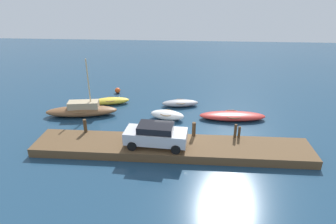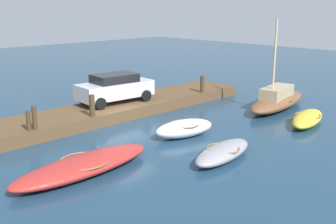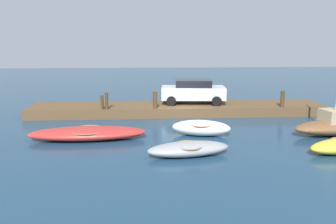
% 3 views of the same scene
% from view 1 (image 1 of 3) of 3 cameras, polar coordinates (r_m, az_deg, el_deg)
% --- Properties ---
extents(ground_plane, '(84.00, 84.00, 0.00)m').
position_cam_1_polar(ground_plane, '(22.51, 0.97, -5.26)').
color(ground_plane, navy).
extents(dock_platform, '(19.64, 3.10, 0.62)m').
position_cam_1_polar(dock_platform, '(20.73, 0.67, -7.05)').
color(dock_platform, brown).
rests_on(dock_platform, ground_plane).
extents(motorboat_red, '(5.88, 2.00, 0.63)m').
position_cam_1_polar(motorboat_red, '(26.11, 12.64, -0.75)').
color(motorboat_red, '#B72D28').
rests_on(motorboat_red, ground_plane).
extents(dinghy_white, '(3.25, 1.93, 0.79)m').
position_cam_1_polar(dinghy_white, '(25.47, -0.16, -0.57)').
color(dinghy_white, white).
rests_on(dinghy_white, ground_plane).
extents(rowboat_yellow, '(3.90, 2.11, 0.64)m').
position_cam_1_polar(rowboat_yellow, '(29.31, -11.35, 2.17)').
color(rowboat_yellow, gold).
rests_on(rowboat_yellow, ground_plane).
extents(rowboat_grey, '(3.71, 1.78, 0.60)m').
position_cam_1_polar(rowboat_grey, '(28.28, 2.42, 1.79)').
color(rowboat_grey, '#939399').
rests_on(rowboat_grey, ground_plane).
extents(sailboat_brown, '(6.58, 2.83, 5.23)m').
position_cam_1_polar(sailboat_brown, '(27.29, -16.67, 0.41)').
color(sailboat_brown, brown).
rests_on(sailboat_brown, ground_plane).
extents(mooring_post_west, '(0.26, 0.26, 1.04)m').
position_cam_1_polar(mooring_post_west, '(22.80, -16.10, -2.64)').
color(mooring_post_west, '#47331E').
rests_on(mooring_post_west, dock_platform).
extents(mooring_post_mid_west, '(0.28, 0.28, 1.09)m').
position_cam_1_polar(mooring_post_mid_west, '(21.42, 5.14, -3.42)').
color(mooring_post_mid_west, '#47331E').
rests_on(mooring_post_mid_west, dock_platform).
extents(mooring_post_mid_east, '(0.20, 0.20, 1.05)m').
position_cam_1_polar(mooring_post_mid_east, '(21.71, 13.20, -3.67)').
color(mooring_post_mid_east, '#47331E').
rests_on(mooring_post_mid_east, dock_platform).
extents(mooring_post_east, '(0.19, 0.19, 0.88)m').
position_cam_1_polar(mooring_post_east, '(21.80, 13.92, -3.89)').
color(mooring_post_east, '#47331E').
rests_on(mooring_post_east, dock_platform).
extents(parked_car, '(4.40, 2.24, 1.62)m').
position_cam_1_polar(parked_car, '(19.97, -2.42, -4.51)').
color(parked_car, silver).
rests_on(parked_car, dock_platform).
extents(marker_buoy, '(0.59, 0.59, 0.59)m').
position_cam_1_polar(marker_buoy, '(32.17, -9.95, 4.23)').
color(marker_buoy, '#E54C19').
rests_on(marker_buoy, ground_plane).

